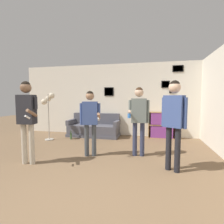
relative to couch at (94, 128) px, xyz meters
name	(u,v)px	position (x,y,z in m)	size (l,w,h in m)	color
ground_plane	(62,204)	(0.96, -4.11, -0.28)	(20.00, 20.00, 0.00)	brown
wall_back	(121,100)	(0.96, 0.42, 1.07)	(7.98, 0.08, 2.70)	silver
couch	(94,128)	(0.00, 0.00, 0.00)	(1.89, 0.80, 0.83)	#4C4C56
bookshelf	(162,125)	(2.45, 0.20, 0.18)	(0.93, 0.30, 0.93)	#A87F51
floor_lamp	(48,104)	(-1.28, -0.94, 0.96)	(0.40, 0.44, 1.59)	#ADA89E
person_player_foreground_left	(27,113)	(-0.48, -2.96, 0.82)	(0.52, 0.46, 1.77)	#B7AD99
person_player_foreground_center	(90,117)	(0.65, -2.17, 0.69)	(0.55, 0.41, 1.59)	#3D4247
person_watcher_holding_cup	(139,114)	(1.80, -1.90, 0.75)	(0.50, 0.44, 1.68)	#2D334C
person_spectator_near_bookshelf	(174,116)	(2.52, -2.64, 0.81)	(0.44, 0.36, 1.76)	black
bottle_on_floor	(71,136)	(-0.61, -0.68, -0.16)	(0.06, 0.06, 0.30)	#3D6638
drinking_cup	(168,111)	(2.66, 0.20, 0.70)	(0.09, 0.09, 0.11)	blue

